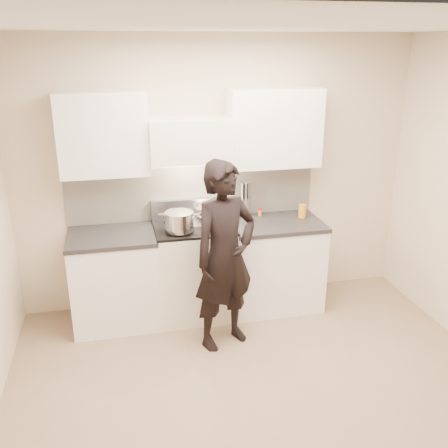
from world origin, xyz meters
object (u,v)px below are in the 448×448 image
(utensil_crock, at_px, (244,206))
(person, at_px, (225,256))
(stove, at_px, (195,270))
(counter_right, at_px, (274,263))
(wok, at_px, (212,210))

(utensil_crock, distance_m, person, 0.94)
(stove, xyz_separation_m, counter_right, (0.83, 0.00, -0.01))
(stove, bearing_deg, utensil_crock, 23.36)
(stove, relative_size, wok, 2.20)
(utensil_crock, bearing_deg, counter_right, -43.05)
(wok, distance_m, person, 0.72)
(person, bearing_deg, counter_right, 18.75)
(counter_right, bearing_deg, utensil_crock, 136.95)
(person, bearing_deg, stove, 83.59)
(stove, bearing_deg, person, -73.20)
(person, bearing_deg, utensil_crock, 41.65)
(utensil_crock, height_order, person, person)
(stove, relative_size, utensil_crock, 2.79)
(counter_right, bearing_deg, stove, -180.00)
(stove, relative_size, counter_right, 1.04)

